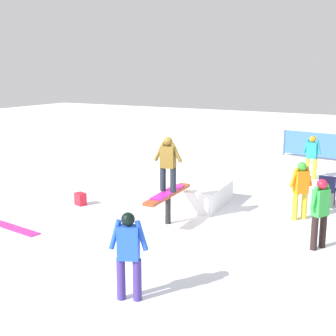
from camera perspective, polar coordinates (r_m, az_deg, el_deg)
ground_plane at (r=11.42m, az=0.00°, el=-6.78°), size 60.00×60.00×0.00m
rail_feature at (r=11.23m, az=0.00°, el=-3.64°), size 2.07×0.41×0.78m
snow_kicker_ramp at (r=12.96m, az=3.56°, el=-3.20°), size 1.89×1.61×0.56m
main_rider_on_rail at (r=11.04m, az=0.00°, el=0.31°), size 1.48×0.73×1.35m
bystander_blue at (r=7.59m, az=-4.83°, el=-10.11°), size 0.32×0.63×1.48m
bystander_orange at (r=11.95m, az=15.88°, el=-2.30°), size 0.56×0.50×1.46m
bystander_teal at (r=16.56m, az=17.13°, el=1.56°), size 0.23×0.62×1.47m
bystander_green at (r=10.13m, az=18.06°, el=-4.88°), size 0.58×0.37×1.49m
loose_snowboard_magenta at (r=11.61m, az=-18.14°, el=-7.01°), size 0.47×1.56×0.02m
folding_chair at (r=13.38m, az=18.83°, el=-2.76°), size 0.47×0.47×0.88m
backpack_on_snow at (r=13.10m, az=-10.63°, el=-3.73°), size 0.31×0.36×0.34m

